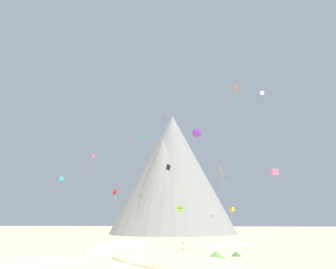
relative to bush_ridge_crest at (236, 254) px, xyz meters
name	(u,v)px	position (x,y,z in m)	size (l,w,h in m)	color
ground_plane	(124,265)	(-13.36, -9.52, -0.32)	(400.00, 400.00, 0.00)	#CCBA8E
dune_foreground_left	(12,262)	(-27.30, -8.60, -0.32)	(13.83, 19.15, 1.77)	beige
dune_foreground_right	(120,249)	(-18.84, 8.62, -0.32)	(25.72, 10.27, 2.82)	beige
dune_midground	(172,263)	(-8.23, -7.48, -0.32)	(26.40, 9.15, 2.19)	beige
dune_back_low	(222,247)	(-0.97, 13.45, -0.32)	(19.35, 8.46, 2.63)	#CCBA8E
bush_ridge_crest	(236,254)	(0.00, 0.00, 0.00)	(1.45, 1.45, 0.65)	#477238
bush_far_right	(21,257)	(-27.90, -5.87, -0.12)	(1.77, 1.77, 0.41)	#477238
bush_far_left	(216,255)	(-2.93, -3.81, 0.19)	(2.66, 2.66, 1.03)	#668C4C
rock_massif	(171,177)	(-15.52, 64.55, 20.04)	(61.90, 61.90, 45.57)	gray
kite_blue_mid	(226,177)	(3.58, 47.86, 17.44)	(0.41, 0.68, 0.89)	blue
kite_violet_mid	(197,133)	(-4.98, 10.57, 20.79)	(1.80, 0.77, 3.38)	purple
kite_orange_high	(236,89)	(3.28, 11.23, 30.19)	(0.67, 2.45, 5.84)	orange
kite_lime_low	(180,209)	(-10.13, 36.22, 7.41)	(1.50, 1.54, 3.88)	#8CD133
kite_gold_mid	(221,169)	(1.12, 34.09, 17.50)	(0.79, 1.38, 5.79)	gold
kite_black_mid	(168,170)	(-11.76, 21.12, 15.46)	(1.05, 0.87, 4.81)	black
kite_yellow_low	(232,210)	(4.47, 44.55, 7.36)	(1.39, 1.40, 3.11)	yellow
kite_green_high	(144,137)	(-21.42, 40.84, 29.28)	(1.05, 0.80, 1.39)	green
kite_cyan_mid	(61,179)	(-40.59, 28.32, 14.66)	(1.24, 1.27, 3.68)	#33BCDB
kite_pink_mid	(274,172)	(11.74, 21.75, 14.67)	(1.58, 1.64, 3.15)	pink
kite_rainbow_mid	(93,159)	(-36.28, 38.38, 22.16)	(0.98, 0.68, 4.91)	#E5668C
kite_indigo_high	(164,121)	(-15.48, 44.25, 35.23)	(0.50, 0.59, 3.74)	#5138B2
kite_red_low	(115,192)	(-28.77, 37.07, 12.16)	(1.83, 1.60, 3.38)	red
kite_white_high	(262,97)	(9.05, 14.53, 29.62)	(0.90, 0.28, 4.78)	white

